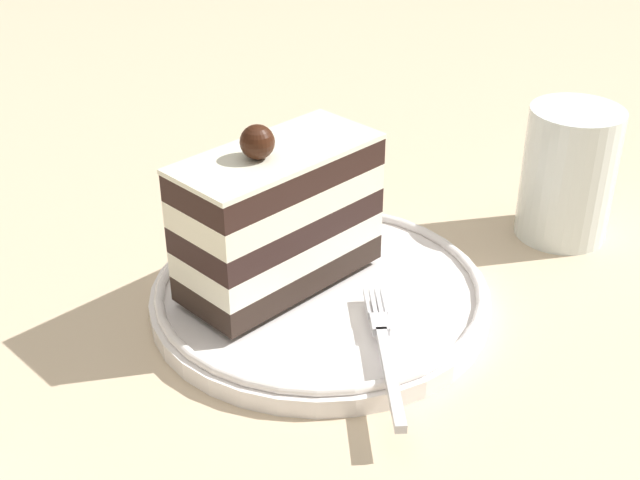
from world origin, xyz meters
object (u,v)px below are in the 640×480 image
fork (384,347)px  drink_glass_far (567,181)px  dessert_plate (320,293)px  cake_slice (278,216)px

fork → drink_glass_far: 0.21m
dessert_plate → fork: 0.08m
drink_glass_far → fork: bearing=117.9°
fork → drink_glass_far: bearing=-62.1°
fork → drink_glass_far: size_ratio=1.25×
dessert_plate → cake_slice: bearing=55.9°
cake_slice → fork: 0.10m
dessert_plate → cake_slice: size_ratio=1.52×
cake_slice → fork: size_ratio=1.17×
dessert_plate → fork: fork is taller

